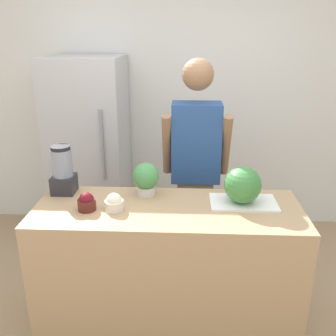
# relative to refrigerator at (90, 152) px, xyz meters

# --- Properties ---
(wall_back) EXTENTS (8.00, 0.06, 2.60)m
(wall_back) POSITION_rel_refrigerator_xyz_m (0.80, 0.39, 0.43)
(wall_back) COLOR white
(wall_back) RESTS_ON ground_plane
(counter_island) EXTENTS (1.67, 0.62, 0.92)m
(counter_island) POSITION_rel_refrigerator_xyz_m (0.80, -1.25, -0.41)
(counter_island) COLOR tan
(counter_island) RESTS_ON ground_plane
(refrigerator) EXTENTS (0.67, 0.71, 1.75)m
(refrigerator) POSITION_rel_refrigerator_xyz_m (0.00, 0.00, 0.00)
(refrigerator) COLOR #B7B7BC
(refrigerator) RESTS_ON ground_plane
(person) EXTENTS (0.51, 0.28, 1.77)m
(person) POSITION_rel_refrigerator_xyz_m (0.98, -0.60, 0.06)
(person) COLOR gray
(person) RESTS_ON ground_plane
(cutting_board) EXTENTS (0.42, 0.25, 0.01)m
(cutting_board) POSITION_rel_refrigerator_xyz_m (1.27, -1.17, 0.05)
(cutting_board) COLOR white
(cutting_board) RESTS_ON counter_island
(watermelon) EXTENTS (0.23, 0.23, 0.23)m
(watermelon) POSITION_rel_refrigerator_xyz_m (1.26, -1.17, 0.18)
(watermelon) COLOR #3D7F3D
(watermelon) RESTS_ON cutting_board
(bowl_cherries) EXTENTS (0.11, 0.11, 0.11)m
(bowl_cherries) POSITION_rel_refrigerator_xyz_m (0.30, -1.30, 0.10)
(bowl_cherries) COLOR #511E19
(bowl_cherries) RESTS_ON counter_island
(bowl_cream) EXTENTS (0.12, 0.12, 0.11)m
(bowl_cream) POSITION_rel_refrigerator_xyz_m (0.47, -1.30, 0.10)
(bowl_cream) COLOR beige
(bowl_cream) RESTS_ON counter_island
(blender) EXTENTS (0.15, 0.15, 0.33)m
(blender) POSITION_rel_refrigerator_xyz_m (0.09, -1.05, 0.20)
(blender) COLOR #28282D
(blender) RESTS_ON counter_island
(potted_plant) EXTENTS (0.17, 0.17, 0.22)m
(potted_plant) POSITION_rel_refrigerator_xyz_m (0.64, -1.07, 0.17)
(potted_plant) COLOR beige
(potted_plant) RESTS_ON counter_island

